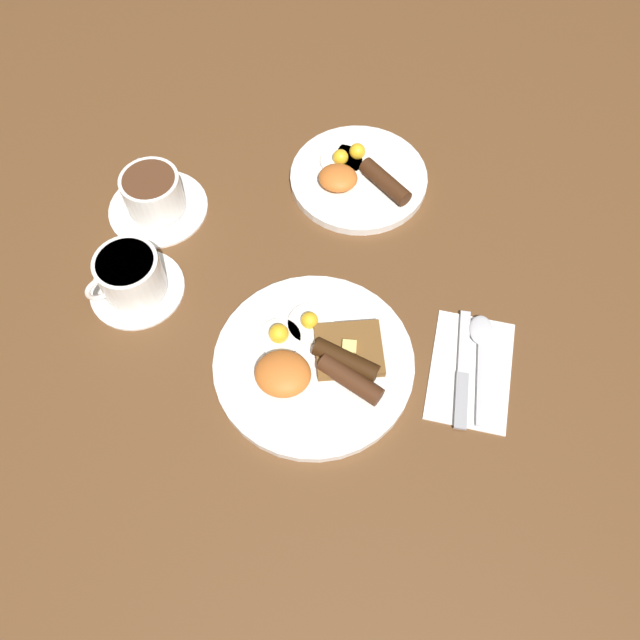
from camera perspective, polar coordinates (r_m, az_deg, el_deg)
ground_plane at (r=0.91m, az=-0.57°, el=-4.11°), size 3.00×3.00×0.00m
breakfast_plate_near at (r=0.89m, az=-0.52°, el=-3.85°), size 0.29×0.29×0.05m
breakfast_plate_far at (r=1.09m, az=3.45°, el=12.99°), size 0.23×0.23×0.04m
teacup_near at (r=0.98m, az=-16.87°, el=3.74°), size 0.15×0.15×0.08m
teacup_far at (r=1.07m, az=-14.92°, el=10.90°), size 0.16×0.16×0.07m
napkin at (r=0.93m, az=13.61°, el=-4.44°), size 0.13×0.19×0.01m
knife at (r=0.91m, az=12.91°, el=-4.87°), size 0.02×0.19×0.01m
spoon at (r=0.94m, az=14.49°, el=-1.87°), size 0.04×0.18×0.01m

